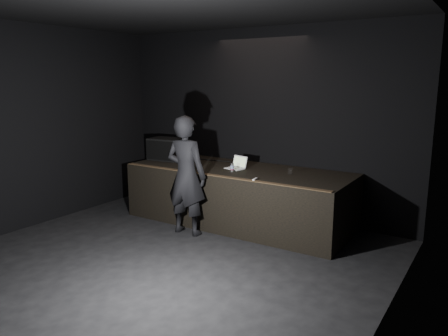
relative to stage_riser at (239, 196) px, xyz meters
name	(u,v)px	position (x,y,z in m)	size (l,w,h in m)	color
ground	(132,279)	(0.00, -2.73, -0.50)	(7.00, 7.00, 0.00)	black
room_walls	(125,124)	(0.00, -2.73, 1.52)	(6.10, 7.10, 3.52)	black
stage_riser	(239,196)	(0.00, 0.00, 0.00)	(4.00, 1.50, 1.00)	black
riser_lip	(217,176)	(0.00, -0.71, 0.51)	(3.92, 0.10, 0.01)	brown
stage_monitor	(166,149)	(-1.67, -0.01, 0.71)	(0.68, 0.53, 0.43)	black
cable	(207,160)	(-0.94, 0.37, 0.51)	(0.02, 0.02, 1.01)	black
laptop	(237,165)	(-0.04, 0.00, 0.56)	(0.37, 0.34, 0.22)	silver
beer_can	(232,168)	(0.04, -0.29, 0.57)	(0.06, 0.06, 0.15)	silver
plastic_cup	(290,171)	(0.96, 0.07, 0.55)	(0.08, 0.08, 0.10)	white
wii_remote	(255,179)	(0.68, -0.64, 0.51)	(0.03, 0.15, 0.03)	white
person	(186,176)	(-0.45, -0.95, 0.50)	(0.73, 0.48, 1.99)	black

